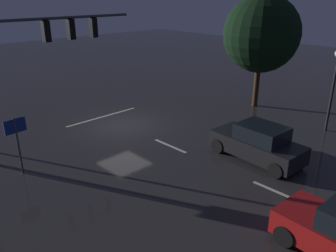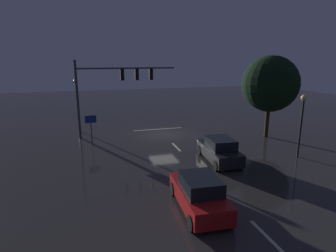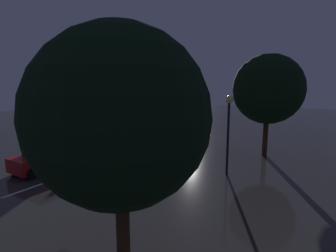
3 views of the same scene
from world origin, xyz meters
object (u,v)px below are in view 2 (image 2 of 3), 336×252
route_sign (91,123)px  street_lamp_left_kerb (302,113)px  car_distant (199,193)px  tree_left_far (270,84)px  street_lamp_right_kerb (77,95)px  car_approaching (219,150)px  traffic_signal_assembly (114,82)px

route_sign → street_lamp_left_kerb: bearing=153.7°
car_distant → tree_left_far: 15.12m
car_distant → street_lamp_left_kerb: street_lamp_left_kerb is taller
street_lamp_left_kerb → street_lamp_right_kerb: street_lamp_right_kerb is taller
street_lamp_right_kerb → route_sign: bearing=102.8°
car_distant → route_sign: (4.67, -11.76, 1.02)m
street_lamp_left_kerb → street_lamp_right_kerb: size_ratio=0.90×
car_approaching → route_sign: size_ratio=1.77×
car_distant → route_sign: bearing=-68.4°
car_distant → street_lamp_left_kerb: (-9.58, -4.71, 2.42)m
traffic_signal_assembly → street_lamp_right_kerb: traffic_signal_assembly is taller
car_distant → street_lamp_left_kerb: bearing=-153.8°
traffic_signal_assembly → car_distant: 14.96m
car_distant → route_sign: size_ratio=1.76×
route_sign → car_approaching: bearing=143.3°
car_approaching → street_lamp_right_kerb: (9.53, -11.24, 2.73)m
car_distant → street_lamp_left_kerb: 10.95m
tree_left_far → street_lamp_right_kerb: bearing=-22.3°
traffic_signal_assembly → street_lamp_right_kerb: (3.34, -2.56, -1.35)m
traffic_signal_assembly → street_lamp_left_kerb: traffic_signal_assembly is taller
street_lamp_right_kerb → traffic_signal_assembly: bearing=142.6°
traffic_signal_assembly → street_lamp_left_kerb: size_ratio=1.95×
street_lamp_left_kerb → route_sign: (14.25, -7.05, -1.39)m
street_lamp_right_kerb → tree_left_far: bearing=157.7°
traffic_signal_assembly → tree_left_far: tree_left_far is taller
car_approaching → street_lamp_right_kerb: street_lamp_right_kerb is taller
car_approaching → tree_left_far: tree_left_far is taller
route_sign → tree_left_far: bearing=173.4°
car_distant → street_lamp_right_kerb: (5.79, -16.74, 2.73)m
car_distant → street_lamp_right_kerb: size_ratio=0.88×
car_approaching → street_lamp_left_kerb: 6.38m
car_approaching → street_lamp_right_kerb: bearing=-49.7°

